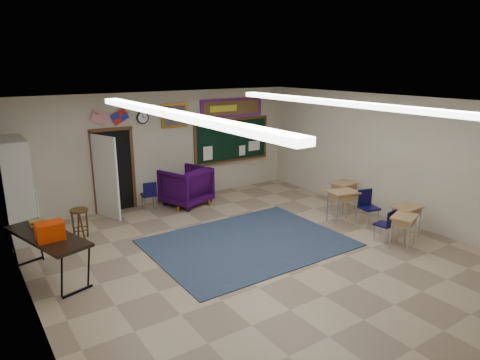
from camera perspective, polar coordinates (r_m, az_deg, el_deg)
floor at (r=8.51m, az=3.12°, el=-10.50°), size 9.00×9.00×0.00m
back_wall at (r=11.77m, az=-10.19°, el=4.26°), size 8.00×0.04×3.00m
left_wall at (r=6.49m, az=-26.21°, el=-6.16°), size 0.04×9.00×3.00m
right_wall at (r=10.82m, az=20.37°, el=2.58°), size 0.04×9.00×3.00m
ceiling at (r=7.70m, az=3.45°, el=10.04°), size 8.00×9.00×0.04m
area_rug at (r=9.20m, az=1.08°, el=-8.37°), size 4.00×3.00×0.02m
fluorescent_strips at (r=7.71m, az=3.44°, el=9.60°), size 3.86×6.00×0.10m
doorway at (r=11.21m, az=-16.77°, el=0.98°), size 1.10×0.89×2.16m
chalkboard at (r=12.78m, az=-1.06°, el=5.19°), size 2.55×0.14×1.30m
bulletin_board at (r=12.65m, az=-1.09°, el=9.59°), size 2.10×0.05×0.55m
framed_art_print at (r=11.75m, az=-8.74°, el=8.50°), size 0.75×0.05×0.65m
wall_clock at (r=11.40m, az=-12.86°, el=8.09°), size 0.32×0.05×0.32m
wall_flags at (r=11.08m, az=-16.97°, el=8.30°), size 1.16×0.06×0.70m
storage_cabinet at (r=10.30m, az=-27.65°, el=-1.14°), size 0.59×1.25×2.20m
wingback_armchair at (r=11.60m, az=-7.22°, el=-0.81°), size 1.40×1.42×1.02m
student_chair_reading at (r=11.37m, az=-12.07°, el=-2.02°), size 0.43×0.43×0.77m
student_chair_desk_a at (r=9.68m, az=18.64°, el=-5.73°), size 0.41×0.41×0.72m
student_chair_desk_b at (r=10.44m, az=16.79°, el=-3.69°), size 0.51×0.51×0.85m
student_desk_front_left at (r=10.45m, az=13.49°, el=-3.31°), size 0.76×0.63×0.80m
student_desk_front_right at (r=11.38m, az=13.66°, el=-1.93°), size 0.68×0.54×0.75m
student_desk_back_left at (r=9.48m, az=20.94°, el=-6.21°), size 0.69×0.61×0.70m
student_desk_back_right at (r=10.03m, az=21.24°, el=-5.01°), size 0.60×0.46×0.72m
folding_table at (r=8.37m, az=-24.09°, el=-9.02°), size 1.17×2.06×1.11m
wooden_stool at (r=9.94m, az=-20.54°, el=-5.46°), size 0.38×0.38×0.67m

